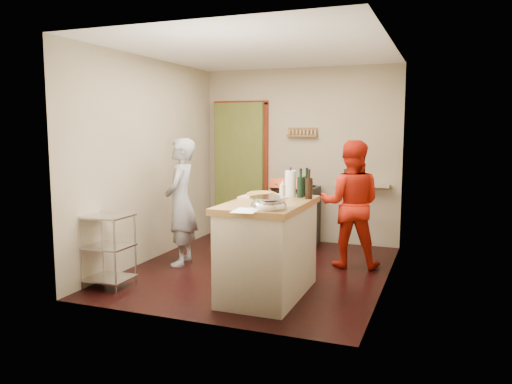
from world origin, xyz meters
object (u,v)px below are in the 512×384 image
stove (296,215)px  island (269,246)px  person_red (351,204)px  person_stripe (181,202)px  wire_shelving (108,247)px

stove → island: bearing=-80.6°
stove → person_red: bearing=-42.3°
stove → person_stripe: bearing=-124.4°
island → person_stripe: person_stripe is taller
wire_shelving → island: 1.74m
island → person_stripe: size_ratio=0.89×
stove → island: island is taller
island → person_stripe: bearing=153.3°
stove → person_stripe: 1.89m
stove → wire_shelving: bearing=-116.9°
wire_shelving → person_stripe: (0.28, 1.09, 0.36)m
wire_shelving → island: size_ratio=0.57×
wire_shelving → person_stripe: person_stripe is taller
wire_shelving → stove: bearing=63.1°
person_stripe → person_red: (2.00, 0.67, -0.01)m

